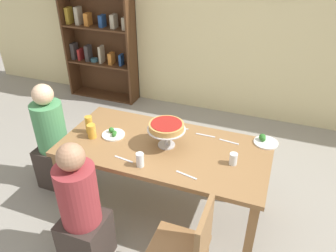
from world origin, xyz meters
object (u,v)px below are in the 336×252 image
at_px(beer_glass_amber_short, 92,131).
at_px(cutlery_spare_fork, 205,135).
at_px(beer_glass_amber_tall, 89,125).
at_px(water_glass_clear_near, 140,160).
at_px(cutlery_knife_far, 229,142).
at_px(bookshelf, 98,23).
at_px(salad_plate_far_diner, 265,141).
at_px(diner_near_left, 82,215).
at_px(diner_head_west, 54,144).
at_px(deep_dish_pizza_stand, 166,128).
at_px(dining_table, 164,154).
at_px(chair_near_right, 187,248).
at_px(salad_plate_near_diner, 113,134).
at_px(cutlery_fork_far, 186,175).
at_px(water_glass_clear_far, 233,159).
at_px(cutlery_knife_near, 124,159).
at_px(cutlery_fork_near, 179,129).

xyz_separation_m(beer_glass_amber_short, cutlery_spare_fork, (0.95, 0.39, -0.06)).
bearing_deg(beer_glass_amber_tall, water_glass_clear_near, -24.25).
xyz_separation_m(water_glass_clear_near, cutlery_knife_far, (0.60, 0.58, -0.06)).
distance_m(bookshelf, salad_plate_far_diner, 3.13).
bearing_deg(diner_near_left, cutlery_spare_fork, -33.17).
bearing_deg(water_glass_clear_near, diner_head_west, 165.30).
bearing_deg(diner_head_west, cutlery_knife_far, 9.71).
height_order(diner_near_left, water_glass_clear_near, diner_near_left).
relative_size(deep_dish_pizza_stand, beer_glass_amber_tall, 1.99).
height_order(dining_table, beer_glass_amber_tall, beer_glass_amber_tall).
relative_size(bookshelf, water_glass_clear_near, 18.69).
xyz_separation_m(diner_near_left, chair_near_right, (0.84, 0.00, -0.01)).
xyz_separation_m(dining_table, cutlery_knife_far, (0.52, 0.26, 0.09)).
bearing_deg(dining_table, cutlery_spare_fork, 44.85).
bearing_deg(beer_glass_amber_short, cutlery_spare_fork, 22.12).
bearing_deg(water_glass_clear_near, chair_near_right, -38.67).
xyz_separation_m(dining_table, bookshelf, (-1.81, 2.02, 0.50)).
xyz_separation_m(salad_plate_near_diner, cutlery_fork_far, (0.80, -0.30, -0.01)).
xyz_separation_m(dining_table, salad_plate_near_diner, (-0.50, -0.00, 0.10)).
distance_m(chair_near_right, cutlery_spare_fork, 1.08).
xyz_separation_m(diner_near_left, deep_dish_pizza_stand, (0.40, 0.77, 0.43)).
height_order(diner_head_west, water_glass_clear_far, diner_head_west).
bearing_deg(salad_plate_far_diner, cutlery_knife_near, -148.23).
relative_size(chair_near_right, salad_plate_near_diner, 4.14).
relative_size(chair_near_right, cutlery_knife_near, 4.83).
distance_m(cutlery_knife_near, cutlery_knife_far, 0.94).
distance_m(diner_head_west, beer_glass_amber_short, 0.62).
bearing_deg(beer_glass_amber_tall, salad_plate_near_diner, 6.83).
distance_m(chair_near_right, cutlery_knife_far, 1.05).
relative_size(salad_plate_near_diner, cutlery_fork_near, 1.17).
height_order(water_glass_clear_near, cutlery_fork_far, water_glass_clear_near).
bearing_deg(bookshelf, chair_near_right, -50.62).
xyz_separation_m(water_glass_clear_far, cutlery_knife_near, (-0.85, -0.26, -0.05)).
bearing_deg(salad_plate_near_diner, diner_near_left, -81.49).
relative_size(water_glass_clear_near, cutlery_fork_far, 0.66).
relative_size(diner_near_left, diner_head_west, 1.00).
xyz_separation_m(bookshelf, deep_dish_pizza_stand, (1.83, -2.00, -0.23)).
bearing_deg(cutlery_knife_far, cutlery_knife_near, 43.16).
height_order(water_glass_clear_far, cutlery_fork_far, water_glass_clear_far).
xyz_separation_m(diner_head_west, chair_near_right, (1.65, -0.72, -0.01)).
distance_m(diner_head_west, chair_near_right, 1.80).
height_order(beer_glass_amber_short, cutlery_fork_far, beer_glass_amber_short).
distance_m(salad_plate_near_diner, beer_glass_amber_short, 0.19).
height_order(diner_near_left, salad_plate_near_diner, diner_near_left).
bearing_deg(cutlery_fork_near, dining_table, 72.81).
relative_size(beer_glass_amber_tall, cutlery_spare_fork, 0.92).
bearing_deg(cutlery_fork_near, water_glass_clear_far, 136.68).
xyz_separation_m(water_glass_clear_far, cutlery_spare_fork, (-0.32, 0.33, -0.05)).
distance_m(chair_near_right, beer_glass_amber_short, 1.33).
bearing_deg(water_glass_clear_near, bookshelf, 126.58).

